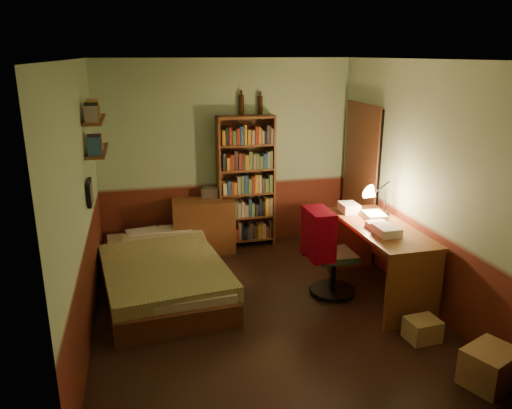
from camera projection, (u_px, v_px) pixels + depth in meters
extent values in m
cube|color=black|center=(261.00, 308.00, 5.44)|extent=(3.50, 4.00, 0.02)
cube|color=silver|center=(262.00, 58.00, 4.68)|extent=(3.50, 4.00, 0.02)
cube|color=#97B78E|center=(227.00, 155.00, 6.93)|extent=(3.50, 0.02, 2.60)
cube|color=#97B78E|center=(80.00, 204.00, 4.67)|extent=(0.02, 4.00, 2.60)
cube|color=#97B78E|center=(418.00, 183.00, 5.45)|extent=(0.02, 4.00, 2.60)
cube|color=#97B78E|center=(338.00, 274.00, 3.19)|extent=(3.50, 0.02, 2.60)
cube|color=black|center=(362.00, 181.00, 6.74)|extent=(0.06, 0.90, 2.00)
cube|color=#452515|center=(359.00, 181.00, 6.73)|extent=(0.02, 0.98, 2.08)
cube|color=#596D3F|center=(163.00, 261.00, 5.80)|extent=(1.41, 2.39, 0.68)
cube|color=brown|center=(204.00, 226.00, 6.88)|extent=(0.86, 0.46, 0.74)
cube|color=#B2B2B7|center=(211.00, 192.00, 6.90)|extent=(0.29, 0.26, 0.13)
cube|color=brown|center=(246.00, 183.00, 6.94)|extent=(0.80, 0.27, 1.85)
cylinder|color=black|center=(241.00, 105.00, 6.72)|extent=(0.08, 0.08, 0.27)
cylinder|color=black|center=(260.00, 105.00, 6.79)|extent=(0.09, 0.09, 0.25)
cube|color=brown|center=(379.00, 261.00, 5.62)|extent=(0.66, 1.55, 0.83)
cube|color=silver|center=(349.00, 208.00, 5.98)|extent=(0.20, 0.27, 0.11)
cone|color=black|center=(386.00, 190.00, 5.79)|extent=(0.22, 0.22, 0.62)
cube|color=#335839|center=(334.00, 251.00, 5.61)|extent=(0.53, 0.46, 1.04)
cube|color=maroon|center=(326.00, 182.00, 5.43)|extent=(0.38, 0.51, 0.54)
cube|color=brown|center=(97.00, 151.00, 5.63)|extent=(0.20, 0.90, 0.03)
cube|color=brown|center=(95.00, 120.00, 5.53)|extent=(0.20, 0.90, 0.03)
cube|color=black|center=(90.00, 193.00, 5.25)|extent=(0.04, 0.32, 0.26)
cube|color=tan|center=(490.00, 367.00, 4.14)|extent=(0.53, 0.48, 0.32)
cube|color=tan|center=(422.00, 329.00, 4.80)|extent=(0.32, 0.27, 0.21)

